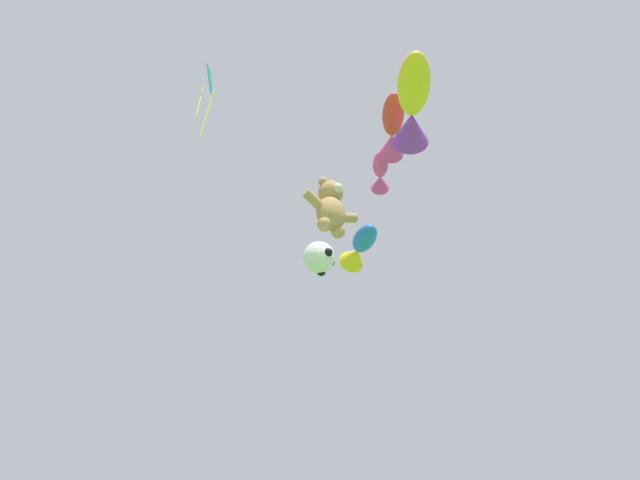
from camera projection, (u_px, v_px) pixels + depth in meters
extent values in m
ellipsoid|color=tan|center=(331.00, 214.00, 11.81)|extent=(0.87, 0.74, 1.06)
sphere|color=tan|center=(331.00, 193.00, 12.28)|extent=(0.73, 0.73, 0.73)
sphere|color=beige|center=(338.00, 188.00, 12.06)|extent=(0.31, 0.31, 0.31)
sphere|color=tan|center=(323.00, 182.00, 12.32)|extent=(0.30, 0.30, 0.30)
cylinder|color=tan|center=(313.00, 199.00, 11.61)|extent=(0.63, 0.28, 0.49)
sphere|color=tan|center=(324.00, 225.00, 11.39)|extent=(0.39, 0.39, 0.39)
sphere|color=tan|center=(337.00, 190.00, 12.58)|extent=(0.30, 0.30, 0.30)
cylinder|color=tan|center=(348.00, 218.00, 12.23)|extent=(0.63, 0.28, 0.49)
sphere|color=tan|center=(338.00, 231.00, 11.63)|extent=(0.39, 0.39, 0.39)
sphere|color=white|center=(319.00, 257.00, 10.78)|extent=(0.81, 0.81, 0.81)
sphere|color=black|center=(330.00, 262.00, 10.97)|extent=(0.23, 0.23, 0.23)
sphere|color=black|center=(310.00, 252.00, 11.06)|extent=(0.23, 0.23, 0.23)
sphere|color=black|center=(328.00, 252.00, 10.52)|extent=(0.23, 0.23, 0.23)
sphere|color=black|center=(321.00, 272.00, 10.77)|extent=(0.23, 0.23, 0.23)
ellipsoid|color=blue|center=(365.00, 239.00, 13.71)|extent=(1.16, 1.49, 0.59)
cone|color=yellow|center=(354.00, 256.00, 14.49)|extent=(1.08, 1.01, 0.87)
sphere|color=black|center=(369.00, 227.00, 13.47)|extent=(0.15, 0.15, 0.15)
ellipsoid|color=#E53F9E|center=(380.00, 165.00, 12.44)|extent=(0.97, 0.99, 0.38)
cone|color=#E53F9E|center=(380.00, 183.00, 13.02)|extent=(0.76, 0.76, 0.55)
sphere|color=black|center=(380.00, 155.00, 12.26)|extent=(0.10, 0.10, 0.10)
ellipsoid|color=red|center=(393.00, 115.00, 10.96)|extent=(1.29, 1.32, 0.47)
cone|color=#E53F9E|center=(391.00, 145.00, 11.75)|extent=(0.99, 0.99, 0.69)
sphere|color=black|center=(393.00, 98.00, 10.70)|extent=(0.12, 0.12, 0.12)
ellipsoid|color=yellow|center=(414.00, 85.00, 9.28)|extent=(1.58, 1.58, 0.60)
cone|color=purple|center=(411.00, 129.00, 10.22)|extent=(1.22, 1.22, 0.89)
sphere|color=black|center=(414.00, 60.00, 8.99)|extent=(0.16, 0.16, 0.16)
cube|color=#19ADB2|center=(210.00, 81.00, 13.25)|extent=(0.71, 0.94, 1.15)
cylinder|color=yellow|center=(200.00, 100.00, 12.48)|extent=(0.03, 0.18, 1.55)
cylinder|color=yellow|center=(207.00, 112.00, 12.49)|extent=(0.03, 0.22, 2.08)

